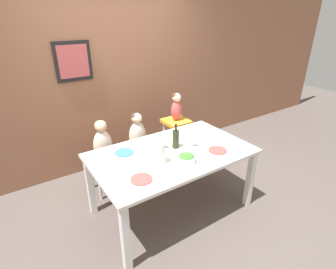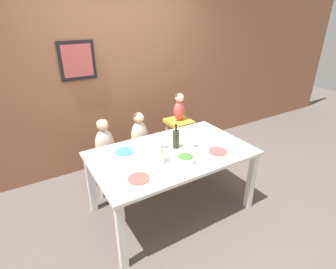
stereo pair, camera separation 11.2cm
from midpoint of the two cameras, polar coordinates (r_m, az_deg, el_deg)
ground_plane at (r=3.31m, az=-0.22°, el=-15.60°), size 14.00×14.00×0.00m
wall_back at (r=3.89m, az=-12.47°, el=12.50°), size 10.00×0.09×2.70m
dining_table at (r=2.91m, az=-0.25°, el=-5.36°), size 1.73×1.04×0.77m
chair_far_left at (r=3.49m, az=-14.41°, el=-6.41°), size 0.40×0.41×0.45m
chair_far_center at (r=3.64m, az=-7.30°, el=-4.34°), size 0.40×0.41×0.45m
chair_right_highchair at (r=3.84m, az=0.93°, el=0.84°), size 0.34×0.35×0.75m
person_child_left at (r=3.33m, az=-15.01°, el=-1.51°), size 0.24×0.18×0.54m
person_child_center at (r=3.49m, az=-7.59°, el=0.43°), size 0.24×0.18×0.54m
person_baby_right at (r=3.70m, az=0.97°, el=6.27°), size 0.17×0.13×0.40m
wine_bottle at (r=2.91m, az=0.59°, el=-0.90°), size 0.08×0.08×0.28m
paper_towel_roll at (r=2.61m, az=-3.06°, el=-4.17°), size 0.11×0.11×0.22m
wine_glass_near at (r=2.92m, az=4.23°, el=-0.39°), size 0.07×0.07×0.18m
wine_glass_far at (r=2.88m, az=-2.31°, el=-0.73°), size 0.07×0.07×0.18m
salad_bowl_large at (r=2.67m, az=2.91°, el=-5.17°), size 0.19×0.19×0.09m
dinner_plate_front_left at (r=2.44m, az=-7.13°, el=-9.64°), size 0.20×0.20×0.01m
dinner_plate_back_left at (r=2.89m, az=-10.59°, el=-3.88°), size 0.20×0.20×0.01m
dinner_plate_back_right at (r=3.34m, az=3.95°, el=0.57°), size 0.20×0.20×0.01m
dinner_plate_front_right at (r=2.93m, az=9.67°, el=-3.44°), size 0.20×0.20×0.01m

